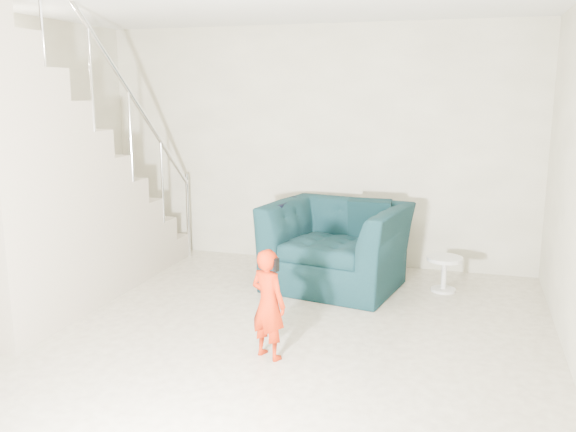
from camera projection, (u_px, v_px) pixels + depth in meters
The scene contains 9 objects.
floor at pixel (224, 354), 4.67m from camera, with size 5.50×5.50×0.00m, color gray.
back_wall at pixel (314, 146), 6.97m from camera, with size 5.00×5.00×0.00m, color #A09B83.
armchair at pixel (336, 245), 6.21m from camera, with size 1.31×1.15×0.85m, color black.
toddler at pixel (268, 304), 4.53m from camera, with size 0.31×0.20×0.84m, color #8E0604.
side_table at pixel (444, 268), 6.08m from camera, with size 0.35×0.35×0.35m.
staircase at pixel (42, 206), 5.56m from camera, with size 1.02×3.03×3.62m.
cushion at pixel (370, 219), 6.32m from camera, with size 0.44×0.13×0.42m, color black.
throw at pixel (287, 230), 6.42m from camera, with size 0.06×0.56×0.62m, color black.
phone at pixel (276, 265), 4.43m from camera, with size 0.02×0.05×0.10m, color black.
Camera 1 is at (1.72, -4.03, 1.99)m, focal length 38.00 mm.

